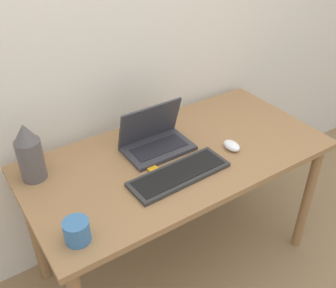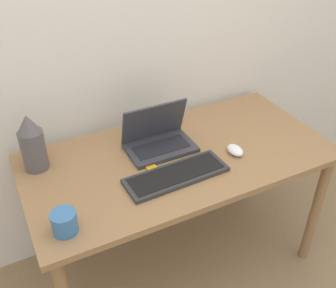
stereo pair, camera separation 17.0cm
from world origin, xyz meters
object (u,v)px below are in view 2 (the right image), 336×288
vase (32,143)px  mp3_player (152,168)px  keyboard (176,175)px  mug (64,222)px  laptop (158,138)px  mouse (235,150)px

vase → mp3_player: (0.44, -0.24, -0.12)m
keyboard → mug: bearing=-169.3°
laptop → mug: 0.62m
mouse → mp3_player: mouse is taller
mouse → mug: mug is taller
mouse → vase: 0.89m
keyboard → mp3_player: size_ratio=7.13×
keyboard → mouse: mouse is taller
laptop → vase: 0.56m
mp3_player → laptop: bearing=55.3°
vase → mug: size_ratio=2.83×
laptop → mug: (-0.53, -0.33, -0.00)m
laptop → mug: size_ratio=3.36×
vase → mp3_player: 0.52m
keyboard → mug: (-0.50, -0.09, 0.03)m
mp3_player → mug: 0.47m
mug → vase: bearing=92.1°
keyboard → mp3_player: (-0.07, 0.09, -0.01)m
laptop → mug: laptop is taller
mouse → mp3_player: size_ratio=1.45×
keyboard → vase: (-0.51, 0.33, 0.12)m
laptop → mp3_player: size_ratio=4.90×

